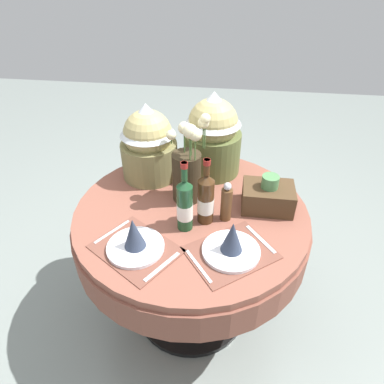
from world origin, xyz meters
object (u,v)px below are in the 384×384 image
Objects in this scene: dining_table at (191,230)px; pepper_mill at (226,203)px; woven_basket_side_right at (268,196)px; flower_vase at (188,168)px; place_setting_right at (232,245)px; place_setting_left at (135,241)px; gift_tub_back_centre at (213,131)px; gift_tub_back_left at (148,140)px; wine_bottle_centre at (185,205)px; wine_bottle_left at (206,198)px.

pepper_mill reaches higher than dining_table.
flower_vase is at bearing 176.52° from woven_basket_side_right.
place_setting_right is 1.78× the size of woven_basket_side_right.
place_setting_left reaches higher than dining_table.
gift_tub_back_centre is at bearing 134.32° from woven_basket_side_right.
dining_table is 0.38m from place_setting_right.
dining_table is 2.70× the size of flower_vase.
dining_table is at bearing -45.97° from gift_tub_back_left.
place_setting_left is 1.00× the size of place_setting_right.
dining_table is 2.79× the size of gift_tub_back_left.
place_setting_right is at bearing -32.04° from wine_bottle_centre.
flower_vase reaches higher than pepper_mill.
wine_bottle_left is at bearing -88.50° from gift_tub_back_centre.
gift_tub_back_centre is at bearing 91.50° from wine_bottle_left.
gift_tub_back_left reaches higher than place_setting_right.
flower_vase is 0.94× the size of gift_tub_back_centre.
gift_tub_back_left reaches higher than dining_table.
wine_bottle_centre is at bearing -151.72° from woven_basket_side_right.
wine_bottle_left is 0.10m from pepper_mill.
wine_bottle_left reaches higher than place_setting_right.
wine_bottle_centre reaches higher than pepper_mill.
flower_vase is at bearing 67.18° from place_setting_left.
pepper_mill is at bearing 99.32° from place_setting_right.
place_setting_right is at bearing -77.68° from gift_tub_back_centre.
place_setting_left is 1.32× the size of wine_bottle_left.
pepper_mill is (0.17, -0.05, 0.23)m from dining_table.
place_setting_left is 1.00× the size of flower_vase.
woven_basket_side_right is at bearing 25.99° from wine_bottle_left.
place_setting_left is 0.44m from flower_vase.
woven_basket_side_right is (0.28, 0.14, -0.06)m from wine_bottle_left.
woven_basket_side_right is (0.39, -0.02, -0.11)m from flower_vase.
place_setting_left is 0.44m from pepper_mill.
pepper_mill is 0.55m from gift_tub_back_left.
gift_tub_back_centre is (-0.01, 0.44, 0.11)m from wine_bottle_left.
place_setting_left is at bearing -111.08° from gift_tub_back_centre.
dining_table is at bearing 127.24° from place_setting_right.
wine_bottle_centre is at bearing -57.98° from gift_tub_back_left.
pepper_mill is at bearing -34.97° from flower_vase.
pepper_mill reaches higher than place_setting_right.
place_setting_right is (0.20, -0.27, 0.19)m from dining_table.
flower_vase reaches higher than dining_table.
gift_tub_back_centre reaches higher than wine_bottle_centre.
gift_tub_back_left is (-0.23, 0.18, 0.04)m from flower_vase.
wine_bottle_centre is 0.20m from pepper_mill.
flower_vase is 0.30m from gift_tub_back_centre.
gift_tub_back_left is at bearing 161.57° from woven_basket_side_right.
dining_table is 0.40m from place_setting_left.
pepper_mill is 0.23m from woven_basket_side_right.
woven_basket_side_right is at bearing 33.33° from place_setting_left.
wine_bottle_left reaches higher than place_setting_left.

